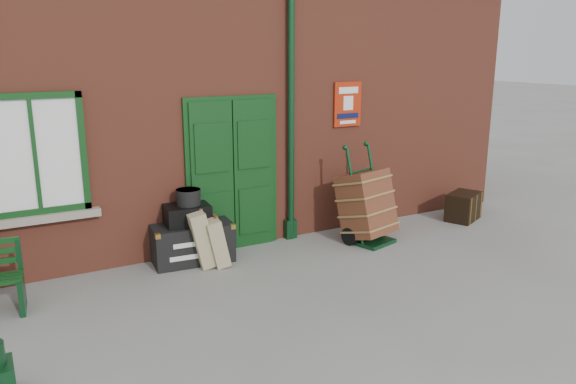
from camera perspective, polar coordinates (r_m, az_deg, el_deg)
ground at (r=7.42m, az=1.26°, el=-8.65°), size 80.00×80.00×0.00m
station_building at (r=10.04m, az=-8.86°, el=9.95°), size 10.30×4.30×4.36m
houdini_trunk at (r=8.00m, az=-9.73°, el=-5.05°), size 1.14×0.69×0.55m
strongbox at (r=7.86m, az=-10.20°, el=-2.28°), size 0.64×0.49×0.27m
hatbox at (r=7.80m, az=-10.07°, el=-0.51°), size 0.35×0.35×0.22m
suitcase_back at (r=7.82m, az=-8.98°, el=-4.51°), size 0.42×0.58×0.80m
suitcase_front at (r=7.80m, az=-7.47°, el=-4.92°), size 0.37×0.52×0.68m
porter_trolley at (r=8.68m, az=7.98°, el=-1.37°), size 0.89×0.93×1.48m
dark_trunk at (r=10.24m, az=17.39°, el=-1.41°), size 0.78×0.67×0.48m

